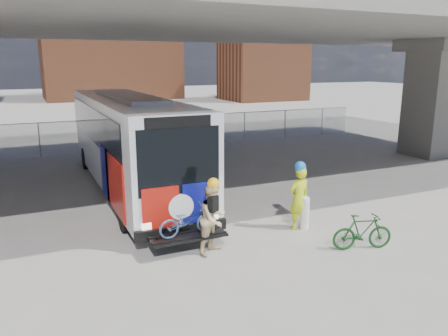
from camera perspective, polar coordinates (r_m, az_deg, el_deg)
ground at (r=14.42m, az=-0.46°, el=-5.98°), size 160.00×160.00×0.00m
bus at (r=17.18m, az=-12.34°, el=4.15°), size 2.67×12.90×3.69m
overpass at (r=17.41m, az=-6.17°, el=19.14°), size 40.00×16.00×7.95m
chainlink_fence at (r=25.27m, az=-11.65°, el=5.52°), size 30.00×0.06×30.00m
brick_buildings at (r=61.03m, az=-18.61°, el=13.40°), size 54.00×22.00×12.00m
smokestack at (r=70.61m, az=-8.76°, el=19.61°), size 2.20×2.20×25.00m
bollard at (r=13.18m, az=10.51°, el=-5.57°), size 0.27×0.27×1.04m
cyclist_hivis at (r=13.04m, az=9.78°, el=-3.71°), size 0.72×0.51×2.07m
cyclist_tan at (r=11.28m, az=-1.38°, el=-6.52°), size 1.12×1.06×2.01m
bike_parked at (r=12.17m, az=17.63°, el=-7.97°), size 1.69×0.91×0.98m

